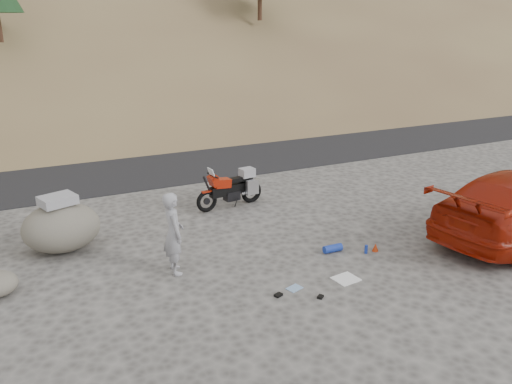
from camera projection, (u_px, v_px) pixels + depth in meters
ground at (230, 259)px, 11.02m from camera, size 140.00×140.00×0.00m
road at (138, 162)px, 18.71m from camera, size 120.00×7.00×0.05m
motorcycle at (233, 188)px, 14.04m from camera, size 2.09×0.77×1.25m
man at (176, 271)px, 10.49m from camera, size 0.44×0.65×1.76m
boulder at (61, 227)px, 11.31m from camera, size 1.87×1.65×1.29m
gear_white_cloth at (346, 279)px, 10.17m from camera, size 0.54×0.50×0.02m
gear_blue_mat at (333, 248)px, 11.35m from camera, size 0.45×0.19×0.18m
gear_bottle at (366, 249)px, 11.28m from camera, size 0.09×0.09×0.20m
gear_funnel at (375, 247)px, 11.39m from camera, size 0.19×0.19×0.19m
gear_glove_a at (278, 295)px, 9.55m from camera, size 0.18×0.16×0.04m
gear_glove_b at (320, 297)px, 9.48m from camera, size 0.16×0.15×0.04m
gear_blue_cloth at (294, 288)px, 9.82m from camera, size 0.35×0.30×0.01m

